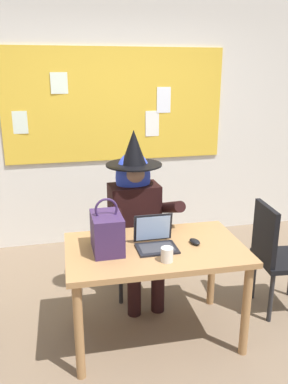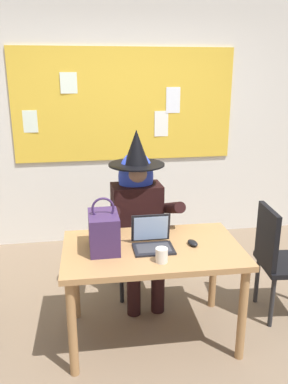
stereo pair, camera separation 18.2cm
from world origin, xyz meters
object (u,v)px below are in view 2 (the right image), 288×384
at_px(handbag, 104,231).
at_px(chair_extra_corner, 279,256).
at_px(desk_main, 152,259).
at_px(laptop, 152,241).
at_px(computer_mouse, 193,243).
at_px(chair_at_desk, 136,233).
at_px(person_costumed, 138,207).
at_px(coffee_mug, 162,255).

relative_size(handbag, chair_extra_corner, 0.41).
relative_size(desk_main, laptop, 4.55).
bearing_deg(computer_mouse, laptop, 165.04).
height_order(desk_main, handbag, handbag).
distance_m(desk_main, chair_at_desk, 0.75).
relative_size(desk_main, handbag, 3.35).
xyz_separation_m(person_costumed, chair_extra_corner, (1.04, -0.50, -0.29)).
xyz_separation_m(chair_at_desk, coffee_mug, (0.03, -0.97, 0.26)).
height_order(chair_at_desk, chair_extra_corner, chair_at_desk).
relative_size(person_costumed, computer_mouse, 13.98).
xyz_separation_m(coffee_mug, chair_extra_corner, (1.02, 0.35, -0.26)).
xyz_separation_m(laptop, chair_extra_corner, (1.04, 0.12, -0.26)).
bearing_deg(desk_main, handbag, 176.41).
xyz_separation_m(handbag, chair_extra_corner, (1.37, 0.10, -0.35)).
distance_m(person_costumed, laptop, 0.62).
height_order(computer_mouse, coffee_mug, coffee_mug).
xyz_separation_m(person_costumed, laptop, (0.01, -0.62, -0.03)).
height_order(laptop, computer_mouse, laptop).
relative_size(desk_main, computer_mouse, 12.19).
bearing_deg(computer_mouse, desk_main, 165.15).
xyz_separation_m(chair_at_desk, handbag, (-0.32, -0.72, 0.34)).
relative_size(computer_mouse, coffee_mug, 1.09).
bearing_deg(computer_mouse, chair_at_desk, 99.91).
bearing_deg(handbag, coffee_mug, -35.20).
distance_m(person_costumed, handbag, 0.68).
distance_m(person_costumed, chair_extra_corner, 1.19).
distance_m(desk_main, chair_extra_corner, 1.05).
height_order(person_costumed, computer_mouse, person_costumed).
xyz_separation_m(chair_at_desk, laptop, (0.01, -0.74, 0.26)).
bearing_deg(coffee_mug, chair_at_desk, 91.76).
distance_m(chair_at_desk, handbag, 0.86).
bearing_deg(coffee_mug, person_costumed, 91.61).
bearing_deg(chair_at_desk, chair_extra_corner, 56.93).
bearing_deg(desk_main, computer_mouse, -3.15).
xyz_separation_m(handbag, coffee_mug, (0.35, -0.25, -0.09)).
bearing_deg(desk_main, chair_extra_corner, 6.56).
bearing_deg(handbag, computer_mouse, -3.39).
bearing_deg(chair_at_desk, handbag, -26.67).
distance_m(laptop, coffee_mug, 0.23).
relative_size(laptop, computer_mouse, 2.68).
xyz_separation_m(computer_mouse, coffee_mug, (-0.27, -0.21, 0.03)).
relative_size(computer_mouse, handbag, 0.28).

